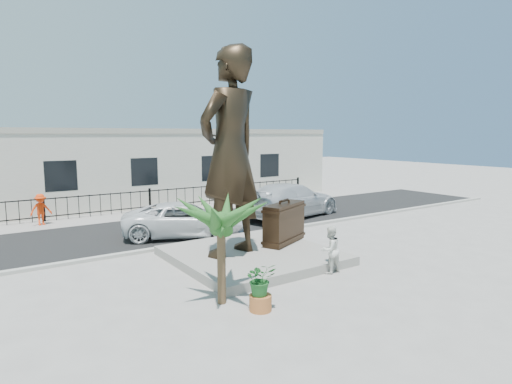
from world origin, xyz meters
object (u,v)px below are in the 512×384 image
tourist (330,250)px  car_white (185,219)px  suitcase (284,223)px  statue (230,153)px

tourist → car_white: tourist is taller
car_white → tourist: bearing=-142.6°
suitcase → car_white: 4.71m
suitcase → car_white: (-2.12, 4.20, -0.31)m
suitcase → car_white: size_ratio=0.41×
tourist → car_white: (-1.68, 7.10, -0.02)m
tourist → suitcase: bearing=-102.4°
statue → suitcase: bearing=168.1°
suitcase → tourist: (-0.44, -2.91, -0.29)m
suitcase → statue: bearing=160.0°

